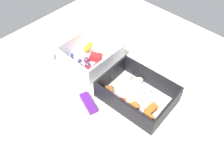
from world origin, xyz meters
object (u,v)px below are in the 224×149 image
at_px(candy_bar, 88,103).
at_px(paper_cup_liner, 47,58).
at_px(pasta_container, 136,95).
at_px(fruit_bowl, 92,57).

height_order(candy_bar, paper_cup_liner, paper_cup_liner).
bearing_deg(candy_bar, pasta_container, -130.13).
xyz_separation_m(pasta_container, fruit_bowl, (0.20, -0.02, 0.00)).
relative_size(candy_bar, paper_cup_liner, 1.64).
distance_m(fruit_bowl, candy_bar, 0.17).
xyz_separation_m(fruit_bowl, paper_cup_liner, (0.11, 0.09, -0.01)).
bearing_deg(paper_cup_liner, candy_bar, 172.55).
distance_m(pasta_container, candy_bar, 0.13).
bearing_deg(pasta_container, paper_cup_liner, 9.95).
distance_m(candy_bar, paper_cup_liner, 0.22).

